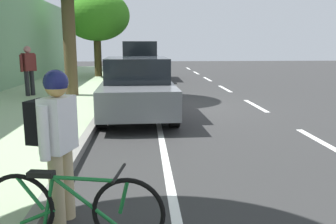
{
  "coord_description": "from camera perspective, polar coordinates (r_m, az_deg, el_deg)",
  "views": [
    {
      "loc": [
        0.65,
        10.31,
        1.86
      ],
      "look_at": [
        0.38,
        6.3,
        1.09
      ],
      "focal_mm": 37.97,
      "sensor_mm": 36.0,
      "label": 1
    }
  ],
  "objects": [
    {
      "name": "ground",
      "position": [
        10.5,
        -0.26,
        0.66
      ],
      "size": [
        57.9,
        57.9,
        0.0
      ],
      "primitive_type": "plane",
      "color": "#2F2F2F"
    },
    {
      "name": "sidewalk",
      "position": [
        10.96,
        -21.01,
        0.74
      ],
      "size": [
        4.04,
        36.18,
        0.14
      ],
      "primitive_type": "cube",
      "color": "#9CB18A",
      "rests_on": "ground"
    },
    {
      "name": "curb_edge",
      "position": [
        10.53,
        -10.01,
        0.91
      ],
      "size": [
        0.16,
        36.18,
        0.14
      ],
      "primitive_type": "cube",
      "color": "gray",
      "rests_on": "ground"
    },
    {
      "name": "lane_stripe_centre",
      "position": [
        11.2,
        13.89,
        1.0
      ],
      "size": [
        0.14,
        35.8,
        0.01
      ],
      "color": "white",
      "rests_on": "ground"
    },
    {
      "name": "lane_stripe_bike_edge",
      "position": [
        10.48,
        -1.99,
        0.66
      ],
      "size": [
        0.12,
        36.18,
        0.01
      ],
      "primitive_type": "cube",
      "color": "white",
      "rests_on": "ground"
    },
    {
      "name": "parked_suv_black_nearest",
      "position": [
        19.11,
        -4.47,
        8.33
      ],
      "size": [
        1.98,
        4.71,
        1.99
      ],
      "color": "black",
      "rests_on": "ground"
    },
    {
      "name": "parked_sedan_grey_second",
      "position": [
        9.26,
        -4.99,
        3.95
      ],
      "size": [
        1.94,
        4.45,
        1.52
      ],
      "color": "slate",
      "rests_on": "ground"
    },
    {
      "name": "bicycle_at_curb",
      "position": [
        3.52,
        -15.08,
        -14.71
      ],
      "size": [
        1.71,
        0.47,
        0.74
      ],
      "color": "black",
      "rests_on": "ground"
    },
    {
      "name": "cyclist_with_backpack",
      "position": [
        3.79,
        -17.56,
        -3.19
      ],
      "size": [
        0.49,
        0.6,
        1.62
      ],
      "color": "#C6B284",
      "rests_on": "ground"
    },
    {
      "name": "street_tree_near_cyclist",
      "position": [
        19.7,
        -11.43,
        14.89
      ],
      "size": [
        3.5,
        3.5,
        4.52
      ],
      "color": "#4A3C1F",
      "rests_on": "sidewalk"
    },
    {
      "name": "pedestrian_on_phone",
      "position": [
        12.84,
        -21.48,
        6.62
      ],
      "size": [
        0.41,
        0.52,
        1.65
      ],
      "color": "black",
      "rests_on": "sidewalk"
    }
  ]
}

